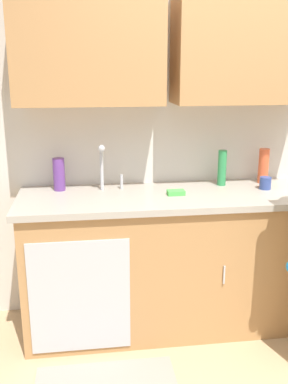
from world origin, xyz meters
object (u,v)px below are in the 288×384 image
object	(u,v)px
sink	(109,198)
sponge	(176,193)
bottle_water_short	(222,168)
bottle_cleaner_spray	(264,166)
cup_by_sink	(265,183)
bottle_soap	(59,174)

from	to	relation	value
sink	sponge	world-z (taller)	sink
sink	bottle_water_short	world-z (taller)	sink
bottle_cleaner_spray	cup_by_sink	xyz separation A→B (m)	(-0.05, -0.16, -0.08)
sink	bottle_soap	size ratio (longest dim) A/B	2.32
cup_by_sink	bottle_cleaner_spray	bearing A→B (deg)	73.53
bottle_water_short	cup_by_sink	xyz separation A→B (m)	(0.26, -0.14, -0.08)
bottle_cleaner_spray	cup_by_sink	distance (m)	0.19
bottle_soap	sink	bearing A→B (deg)	-28.38
sink	bottle_water_short	size ratio (longest dim) A/B	2.05
bottle_soap	sponge	distance (m)	0.78
sponge	sink	bearing A→B (deg)	174.36
bottle_soap	cup_by_sink	world-z (taller)	bottle_soap
sponge	bottle_cleaner_spray	bearing A→B (deg)	18.16
sink	sponge	size ratio (longest dim) A/B	4.55
bottle_soap	bottle_cleaner_spray	world-z (taller)	bottle_cleaner_spray
sink	bottle_cleaner_spray	world-z (taller)	sink
bottle_water_short	sponge	bearing A→B (deg)	-151.48
bottle_soap	sponge	world-z (taller)	bottle_soap
sink	sponge	xyz separation A→B (m)	(0.42, -0.04, 0.03)
bottle_water_short	cup_by_sink	distance (m)	0.31
bottle_water_short	cup_by_sink	size ratio (longest dim) A/B	2.98
sink	bottle_water_short	bearing A→B (deg)	11.12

